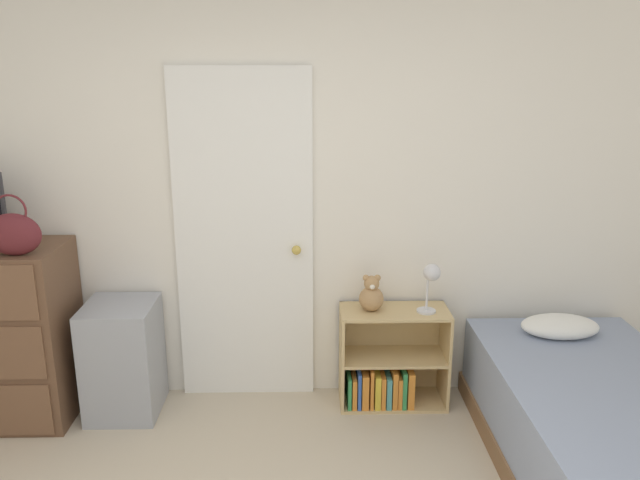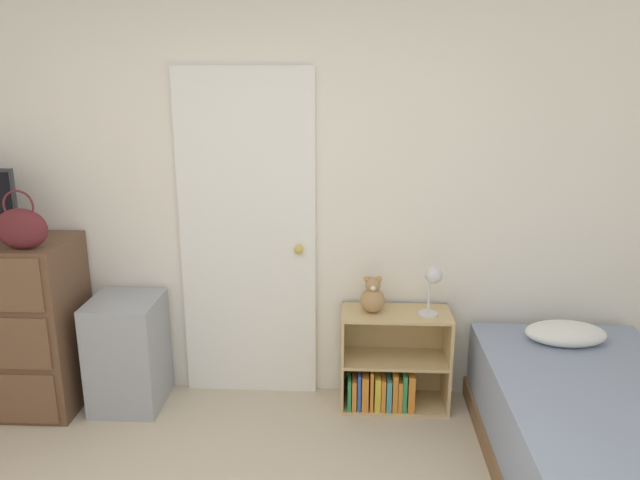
{
  "view_description": "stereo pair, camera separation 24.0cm",
  "coord_description": "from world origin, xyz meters",
  "px_view_note": "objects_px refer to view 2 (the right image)",
  "views": [
    {
      "loc": [
        0.25,
        -1.38,
        2.0
      ],
      "look_at": [
        0.32,
        1.98,
        1.06
      ],
      "focal_mm": 35.0,
      "sensor_mm": 36.0,
      "label": 1
    },
    {
      "loc": [
        0.49,
        -1.37,
        2.0
      ],
      "look_at": [
        0.32,
        1.98,
        1.06
      ],
      "focal_mm": 35.0,
      "sensor_mm": 36.0,
      "label": 2
    }
  ],
  "objects_px": {
    "handbag": "(21,228)",
    "storage_bin": "(128,352)",
    "bookshelf": "(388,371)",
    "bed": "(608,452)",
    "desk_lamp": "(433,281)",
    "teddy_bear": "(373,297)"
  },
  "relations": [
    {
      "from": "handbag",
      "to": "teddy_bear",
      "type": "height_order",
      "value": "handbag"
    },
    {
      "from": "storage_bin",
      "to": "bed",
      "type": "bearing_deg",
      "value": -16.46
    },
    {
      "from": "handbag",
      "to": "storage_bin",
      "type": "height_order",
      "value": "handbag"
    },
    {
      "from": "handbag",
      "to": "bookshelf",
      "type": "height_order",
      "value": "handbag"
    },
    {
      "from": "bed",
      "to": "bookshelf",
      "type": "bearing_deg",
      "value": 140.12
    },
    {
      "from": "bookshelf",
      "to": "bed",
      "type": "distance_m",
      "value": 1.28
    },
    {
      "from": "storage_bin",
      "to": "handbag",
      "type": "bearing_deg",
      "value": -156.37
    },
    {
      "from": "teddy_bear",
      "to": "bed",
      "type": "relative_size",
      "value": 0.11
    },
    {
      "from": "storage_bin",
      "to": "bookshelf",
      "type": "bearing_deg",
      "value": 2.36
    },
    {
      "from": "handbag",
      "to": "desk_lamp",
      "type": "bearing_deg",
      "value": 5.5
    },
    {
      "from": "bookshelf",
      "to": "desk_lamp",
      "type": "height_order",
      "value": "desk_lamp"
    },
    {
      "from": "handbag",
      "to": "storage_bin",
      "type": "xyz_separation_m",
      "value": [
        0.45,
        0.2,
        -0.82
      ]
    },
    {
      "from": "storage_bin",
      "to": "bed",
      "type": "xyz_separation_m",
      "value": [
        2.55,
        -0.75,
        -0.09
      ]
    },
    {
      "from": "desk_lamp",
      "to": "bed",
      "type": "xyz_separation_m",
      "value": [
        0.75,
        -0.78,
        -0.57
      ]
    },
    {
      "from": "handbag",
      "to": "teddy_bear",
      "type": "xyz_separation_m",
      "value": [
        1.91,
        0.26,
        -0.46
      ]
    },
    {
      "from": "teddy_bear",
      "to": "bed",
      "type": "height_order",
      "value": "teddy_bear"
    },
    {
      "from": "bed",
      "to": "storage_bin",
      "type": "bearing_deg",
      "value": 163.54
    },
    {
      "from": "desk_lamp",
      "to": "bed",
      "type": "bearing_deg",
      "value": -46.04
    },
    {
      "from": "handbag",
      "to": "storage_bin",
      "type": "bearing_deg",
      "value": 23.63
    },
    {
      "from": "bookshelf",
      "to": "bed",
      "type": "relative_size",
      "value": 0.33
    },
    {
      "from": "storage_bin",
      "to": "teddy_bear",
      "type": "distance_m",
      "value": 1.51
    },
    {
      "from": "handbag",
      "to": "desk_lamp",
      "type": "distance_m",
      "value": 2.29
    }
  ]
}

